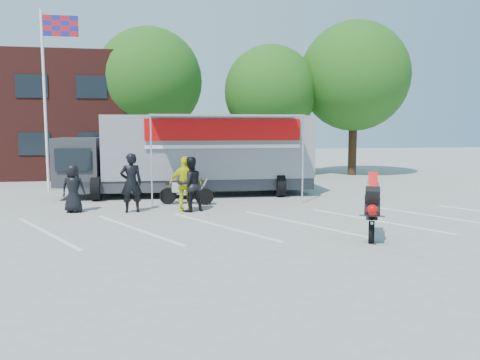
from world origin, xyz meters
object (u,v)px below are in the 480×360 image
object	(u,v)px
tree_left	(150,81)
transporter_truck	(198,195)
spectator_leather_c	(190,184)
parked_motorcycle	(187,204)
spectator_leather_a	(73,188)
stunt_bike_rider	(371,237)
spectator_leather_b	(131,183)
flagpole	(50,78)
tree_mid	(270,92)
spectator_hivis	(185,184)
tree_right	(354,77)

from	to	relation	value
tree_left	transporter_truck	xyz separation A→B (m)	(2.05, -8.48, -5.57)
spectator_leather_c	parked_motorcycle	bearing A→B (deg)	-111.51
transporter_truck	spectator_leather_c	size ratio (longest dim) A/B	5.64
transporter_truck	spectator_leather_a	bearing A→B (deg)	-141.18
parked_motorcycle	tree_left	bearing A→B (deg)	22.76
stunt_bike_rider	spectator_leather_b	xyz separation A→B (m)	(-6.35, 4.80, 1.00)
transporter_truck	spectator_leather_c	world-z (taller)	spectator_leather_c
tree_left	parked_motorcycle	size ratio (longest dim) A/B	4.18
tree_left	spectator_leather_a	size ratio (longest dim) A/B	5.31
tree_left	stunt_bike_rider	world-z (taller)	tree_left
flagpole	tree_mid	xyz separation A→B (m)	(11.24, 5.00, -0.11)
tree_left	flagpole	bearing A→B (deg)	-125.28
parked_motorcycle	spectator_leather_c	world-z (taller)	spectator_leather_c
flagpole	spectator_leather_a	world-z (taller)	flagpole
spectator_leather_c	stunt_bike_rider	bearing A→B (deg)	110.88
tree_mid	parked_motorcycle	size ratio (longest dim) A/B	3.71
spectator_hivis	spectator_leather_b	bearing A→B (deg)	3.26
spectator_leather_b	parked_motorcycle	bearing A→B (deg)	-155.21
spectator_leather_c	spectator_hivis	bearing A→B (deg)	-48.31
parked_motorcycle	spectator_leather_c	distance (m)	1.76
tree_left	spectator_hivis	distance (m)	13.26
tree_left	tree_right	distance (m)	12.10
stunt_bike_rider	tree_mid	bearing A→B (deg)	111.21
spectator_leather_a	spectator_hivis	world-z (taller)	spectator_hivis
tree_left	parked_motorcycle	world-z (taller)	tree_left
transporter_truck	parked_motorcycle	size ratio (longest dim) A/B	5.08
spectator_leather_b	tree_mid	bearing A→B (deg)	-132.96
tree_mid	stunt_bike_rider	distance (m)	16.80
tree_mid	flagpole	bearing A→B (deg)	-156.03
transporter_truck	spectator_hivis	world-z (taller)	spectator_hivis
flagpole	stunt_bike_rider	distance (m)	15.78
tree_mid	tree_left	bearing A→B (deg)	171.87
stunt_bike_rider	spectator_leather_a	xyz separation A→B (m)	(-8.27, 5.12, 0.81)
tree_right	spectator_hivis	world-z (taller)	tree_right
tree_left	spectator_hivis	xyz separation A→B (m)	(1.33, -12.35, -4.63)
flagpole	transporter_truck	size ratio (longest dim) A/B	0.76
spectator_leather_a	spectator_leather_b	distance (m)	1.95
transporter_truck	spectator_hivis	bearing A→B (deg)	-99.25
tree_right	spectator_leather_c	distance (m)	15.95
flagpole	tree_mid	distance (m)	12.31
tree_left	stunt_bike_rider	bearing A→B (deg)	-70.99
tree_mid	stunt_bike_rider	world-z (taller)	tree_mid
spectator_leather_b	spectator_hivis	distance (m)	1.81
tree_mid	parked_motorcycle	world-z (taller)	tree_mid
transporter_truck	spectator_leather_c	distance (m)	4.09
flagpole	spectator_leather_b	xyz separation A→B (m)	(3.76, -6.22, -4.05)
transporter_truck	spectator_leather_b	world-z (taller)	spectator_leather_b
tree_right	parked_motorcycle	world-z (taller)	tree_right
parked_motorcycle	spectator_leather_c	bearing A→B (deg)	-163.45
stunt_bike_rider	spectator_hivis	size ratio (longest dim) A/B	1.00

